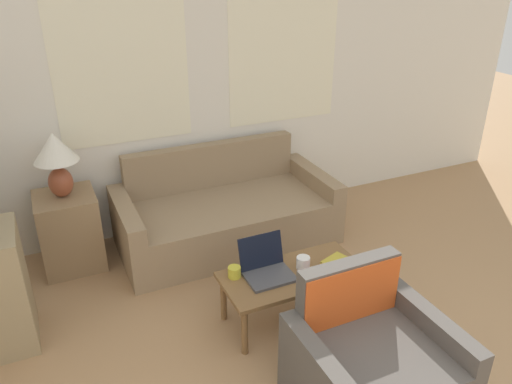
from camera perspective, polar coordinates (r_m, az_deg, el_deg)
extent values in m
cube|color=white|center=(4.60, -4.42, 12.06)|extent=(6.93, 0.05, 2.60)
cube|color=white|center=(4.31, -15.10, 13.78)|extent=(1.10, 0.01, 1.30)
cube|color=white|center=(4.78, 3.21, 15.68)|extent=(1.10, 0.01, 1.30)
cube|color=#937A5B|center=(4.47, -3.27, -3.44)|extent=(1.61, 0.91, 0.40)
cube|color=#937A5B|center=(4.71, -5.11, 0.86)|extent=(1.61, 0.12, 0.81)
cube|color=#937A5B|center=(4.24, -14.39, -4.85)|extent=(0.14, 0.91, 0.55)
cube|color=#937A5B|center=(4.79, 6.49, -0.52)|extent=(0.14, 0.91, 0.55)
cube|color=#514C47|center=(3.04, 13.40, -20.25)|extent=(0.63, 0.74, 0.44)
cube|color=#514C47|center=(3.10, 10.13, -14.17)|extent=(0.63, 0.10, 0.82)
cube|color=#514C47|center=(3.19, 18.99, -16.98)|extent=(0.10, 0.74, 0.56)
cube|color=#D1511E|center=(3.00, 10.88, -13.31)|extent=(0.62, 0.01, 0.59)
cube|color=#937551|center=(4.37, -20.50, -4.19)|extent=(0.47, 0.47, 0.64)
ellipsoid|color=brown|center=(4.18, -21.41, 1.04)|extent=(0.19, 0.19, 0.24)
cylinder|color=tan|center=(4.13, -21.73, 2.92)|extent=(0.02, 0.02, 0.06)
cone|color=white|center=(4.08, -22.05, 4.76)|extent=(0.34, 0.34, 0.22)
cube|color=brown|center=(3.50, 4.24, -9.40)|extent=(0.99, 0.47, 0.03)
cylinder|color=brown|center=(3.33, -1.29, -15.65)|extent=(0.04, 0.04, 0.35)
cylinder|color=brown|center=(3.69, 11.79, -11.52)|extent=(0.04, 0.04, 0.35)
cylinder|color=brown|center=(3.60, -3.73, -12.05)|extent=(0.04, 0.04, 0.35)
cylinder|color=brown|center=(3.93, 8.61, -8.62)|extent=(0.04, 0.04, 0.35)
cube|color=#47474C|center=(3.42, 1.61, -9.70)|extent=(0.32, 0.23, 0.02)
cube|color=black|center=(3.46, 0.55, -6.75)|extent=(0.32, 0.07, 0.23)
cylinder|color=white|center=(3.52, 5.40, -8.05)|extent=(0.10, 0.10, 0.09)
cylinder|color=gold|center=(3.42, -2.49, -9.12)|extent=(0.09, 0.09, 0.08)
ellipsoid|color=#B23D38|center=(3.44, 7.12, -9.30)|extent=(0.14, 0.14, 0.06)
cube|color=gold|center=(3.60, 9.10, -7.92)|extent=(0.22, 0.18, 0.04)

